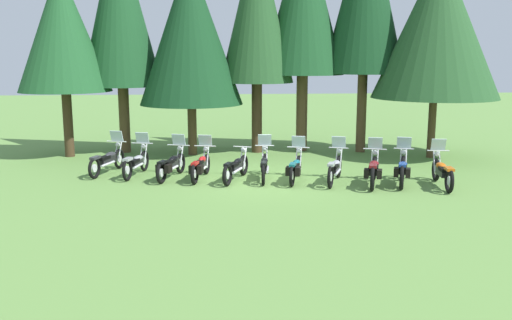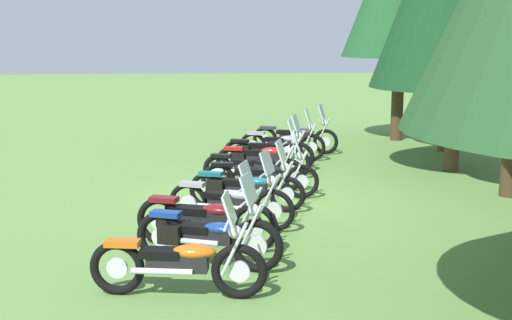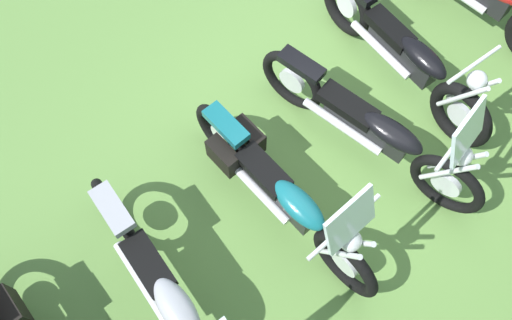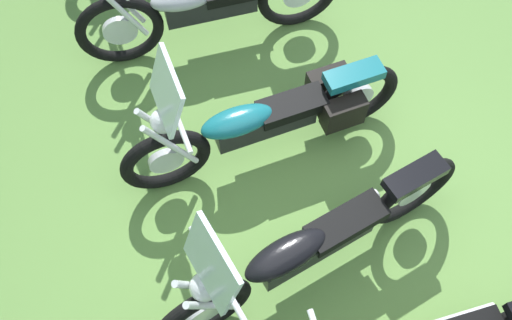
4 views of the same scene
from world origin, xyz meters
TOP-DOWN VIEW (x-y plane):
  - ground_plane at (0.00, 0.00)m, footprint 80.00×80.00m
  - motorcycle_5 at (-0.02, 0.18)m, footprint 0.62×2.38m
  - motorcycle_6 at (0.92, -0.22)m, footprint 0.95×2.18m
  - motorcycle_7 at (2.12, -0.51)m, footprint 1.00×2.16m

SIDE VIEW (x-z plane):
  - ground_plane at x=0.00m, z-range 0.00..0.00m
  - motorcycle_6 at x=0.92m, z-range -0.23..1.12m
  - motorcycle_5 at x=-0.02m, z-range -0.22..1.13m
  - motorcycle_7 at x=2.12m, z-range -0.22..1.16m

